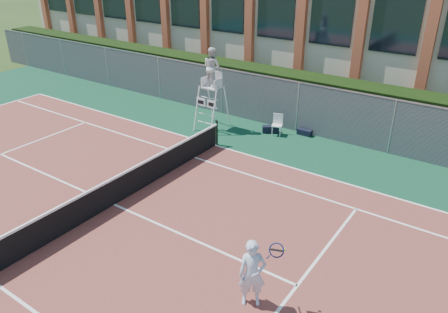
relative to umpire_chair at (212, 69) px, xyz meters
The scene contains 12 objects.
ground 7.64m from the umpire_chair, 79.88° to the right, with size 120.00×120.00×0.00m, color #233814.
apron 6.72m from the umpire_chair, 78.25° to the right, with size 36.00×20.00×0.01m, color #0E3D24.
tennis_court 7.63m from the umpire_chair, 79.88° to the right, with size 23.77×10.97×0.02m, color brown.
tennis_net 7.47m from the umpire_chair, 79.88° to the right, with size 0.10×11.30×1.10m.
fence 2.66m from the umpire_chair, 54.31° to the left, with size 40.00×0.06×2.20m, color #595E60, non-canonical shape.
hedge 3.56m from the umpire_chair, 66.92° to the left, with size 40.00×1.40×2.20m, color black.
building 11.07m from the umpire_chair, 83.42° to the left, with size 45.00×10.60×8.22m.
umpire_chair is the anchor object (origin of this frame).
plastic_chair 3.60m from the umpire_chair, 19.20° to the left, with size 0.53×0.53×0.91m.
sports_bag_near 3.61m from the umpire_chair, 21.37° to the left, with size 0.71×0.28×0.30m, color black.
sports_bag_far 4.80m from the umpire_chair, 22.34° to the left, with size 0.63×0.27×0.25m, color black.
tennis_player 10.90m from the umpire_chair, 49.19° to the right, with size 1.00×0.78×1.70m.
Camera 1 is at (9.55, -7.65, 7.45)m, focal length 35.00 mm.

